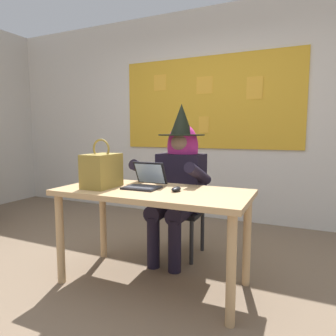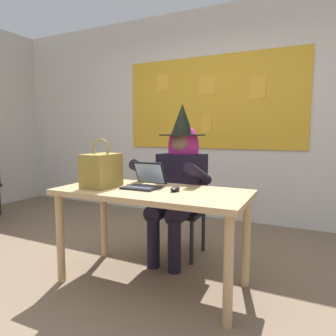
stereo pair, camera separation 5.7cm
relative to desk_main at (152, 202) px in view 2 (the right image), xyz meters
name	(u,v)px [view 2 (the right image)]	position (x,y,z in m)	size (l,w,h in m)	color
ground_plane	(122,286)	(-0.18, -0.14, -0.64)	(24.00, 24.00, 0.00)	#75604C
wall_back_bulletin	(212,115)	(-0.18, 1.99, 0.76)	(6.60, 2.17, 2.77)	silver
desk_main	(152,202)	(0.00, 0.00, 0.00)	(1.44, 0.68, 0.74)	tan
chair_at_desk	(184,201)	(-0.03, 0.69, -0.14)	(0.43, 0.43, 0.89)	black
person_costumed	(179,174)	(-0.03, 0.57, 0.14)	(0.59, 0.68, 1.42)	black
laptop	(145,182)	(-0.10, 0.06, 0.14)	(0.27, 0.29, 0.19)	black
computer_mouse	(175,189)	(0.19, 0.01, 0.11)	(0.06, 0.10, 0.03)	black
handbag	(102,170)	(-0.41, -0.07, 0.23)	(0.20, 0.30, 0.38)	olive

